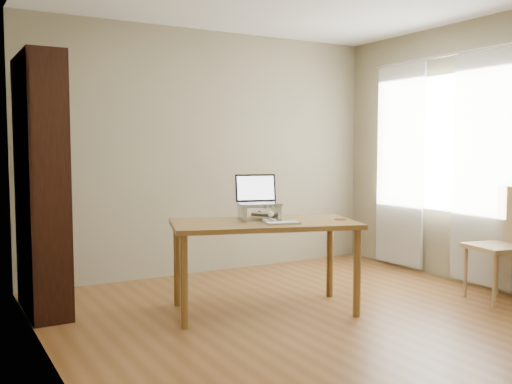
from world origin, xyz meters
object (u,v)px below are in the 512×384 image
chair (503,239)px  bookshelf (42,185)px  cat (259,212)px  desk (264,232)px  keyboard (283,223)px  laptop (256,197)px

chair → bookshelf: bearing=165.4°
bookshelf → cat: bookshelf is taller
desk → keyboard: bearing=-62.4°
bookshelf → desk: 1.86m
bookshelf → desk: bearing=-29.9°
keyboard → chair: 2.07m
keyboard → cat: 0.34m
bookshelf → laptop: (1.58, -0.77, -0.11)m
desk → bookshelf: bearing=167.4°
keyboard → bookshelf: bearing=158.8°
cat → chair: (2.02, -0.85, -0.27)m
bookshelf → chair: 4.00m
desk → chair: bearing=-2.6°
cat → chair: 2.21m
laptop → keyboard: bearing=-66.4°
bookshelf → chair: (3.61, -1.64, -0.50)m
desk → keyboard: size_ratio=5.61×
bookshelf → chair: bookshelf is taller
cat → chair: chair is taller
keyboard → cat: bearing=107.9°
bookshelf → chair: size_ratio=2.09×
laptop → keyboard: size_ratio=1.37×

